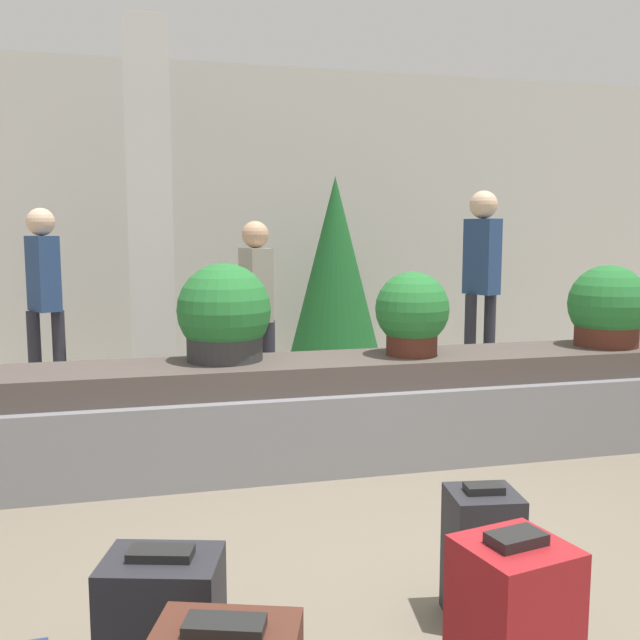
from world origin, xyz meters
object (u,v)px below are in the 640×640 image
at_px(potted_plant_1, 224,316).
at_px(potted_plant_2, 608,308).
at_px(traveler_1, 256,300).
at_px(decorated_tree, 335,271).
at_px(traveler_2, 44,288).
at_px(potted_plant_0, 412,313).
at_px(suitcase_7, 482,555).
at_px(traveler_0, 482,268).
at_px(suitcase_6, 163,623).
at_px(pillar, 150,216).

relative_size(potted_plant_1, potted_plant_2, 1.07).
bearing_deg(potted_plant_2, potted_plant_1, 177.81).
xyz_separation_m(traveler_1, decorated_tree, (0.93, 0.95, 0.17)).
bearing_deg(potted_plant_1, traveler_2, 123.48).
bearing_deg(traveler_2, potted_plant_0, 22.28).
height_order(suitcase_7, traveler_2, traveler_2).
height_order(potted_plant_1, traveler_2, traveler_2).
relative_size(potted_plant_2, decorated_tree, 0.29).
height_order(traveler_0, traveler_1, traveler_0).
relative_size(traveler_1, decorated_tree, 0.78).
bearing_deg(potted_plant_1, traveler_1, 72.48).
distance_m(suitcase_6, decorated_tree, 4.89).
bearing_deg(pillar, traveler_0, -1.38).
distance_m(suitcase_6, traveler_1, 3.69).
relative_size(potted_plant_1, decorated_tree, 0.31).
bearing_deg(suitcase_7, suitcase_6, -165.60).
bearing_deg(suitcase_6, potted_plant_2, 49.94).
relative_size(pillar, suitcase_7, 5.94).
bearing_deg(potted_plant_1, suitcase_7, -70.92).
bearing_deg(potted_plant_2, traveler_2, 152.57).
distance_m(suitcase_6, potted_plant_2, 3.87).
height_order(suitcase_6, potted_plant_0, potted_plant_0).
height_order(potted_plant_2, traveler_2, traveler_2).
xyz_separation_m(suitcase_7, potted_plant_2, (1.96, 2.00, 0.68)).
height_order(traveler_0, traveler_2, traveler_0).
height_order(suitcase_7, traveler_0, traveler_0).
bearing_deg(traveler_1, traveler_0, -92.76).
bearing_deg(traveler_0, traveler_1, 78.22).
height_order(pillar, potted_plant_0, pillar).
xyz_separation_m(pillar, potted_plant_0, (1.62, -1.84, -0.65)).
relative_size(suitcase_7, traveler_1, 0.35).
distance_m(suitcase_7, potted_plant_1, 2.33).
relative_size(suitcase_7, potted_plant_2, 0.94).
bearing_deg(pillar, suitcase_6, -90.82).
xyz_separation_m(suitcase_7, traveler_0, (1.88, 3.76, 0.87)).
distance_m(traveler_0, decorated_tree, 1.39).
xyz_separation_m(potted_plant_0, potted_plant_2, (1.48, 0.01, -0.01)).
bearing_deg(traveler_0, potted_plant_1, 101.07).
bearing_deg(potted_plant_0, traveler_2, 140.36).
relative_size(suitcase_6, traveler_2, 0.29).
height_order(suitcase_6, potted_plant_2, potted_plant_2).
xyz_separation_m(potted_plant_1, traveler_2, (-1.30, 1.97, 0.04)).
relative_size(pillar, decorated_tree, 1.60).
distance_m(suitcase_6, potted_plant_1, 2.39).
bearing_deg(suitcase_6, traveler_2, 117.24).
height_order(pillar, potted_plant_2, pillar).
height_order(potted_plant_1, traveler_1, traveler_1).
xyz_separation_m(suitcase_6, potted_plant_0, (1.68, 2.11, 0.72)).
xyz_separation_m(pillar, traveler_2, (-0.89, 0.24, -0.60)).
xyz_separation_m(suitcase_6, traveler_1, (0.87, 3.51, 0.69)).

